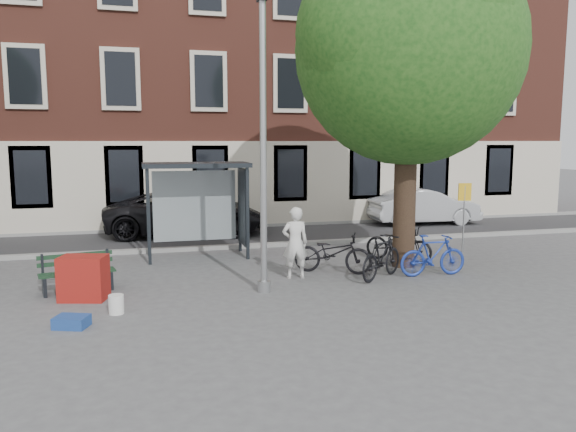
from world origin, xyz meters
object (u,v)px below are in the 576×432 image
(bike_d, at_px, (382,257))
(car_silver, at_px, (424,206))
(painter, at_px, (295,243))
(notice_sign, at_px, (464,203))
(car_dark, at_px, (186,213))
(bike_a, at_px, (333,253))
(lamppost, at_px, (263,161))
(bike_c, at_px, (399,243))
(bike_b, at_px, (433,255))
(bench, at_px, (77,274))
(bus_shelter, at_px, (210,188))
(red_stand, at_px, (84,278))

(bike_d, xyz_separation_m, car_silver, (5.22, 7.61, 0.17))
(painter, xyz_separation_m, notice_sign, (4.96, 0.84, 0.70))
(painter, bearing_deg, car_dark, -70.98)
(bike_a, distance_m, notice_sign, 4.11)
(lamppost, xyz_separation_m, bike_c, (4.16, 2.09, -2.30))
(bike_b, relative_size, notice_sign, 0.80)
(bench, distance_m, bike_a, 5.87)
(bike_c, bearing_deg, bus_shelter, 113.52)
(car_silver, height_order, red_stand, car_silver)
(bench, relative_size, red_stand, 1.79)
(car_silver, bearing_deg, lamppost, 137.58)
(bike_d, xyz_separation_m, car_dark, (-3.89, 7.48, 0.24))
(bike_d, bearing_deg, painter, 37.07)
(lamppost, distance_m, painter, 2.39)
(car_silver, height_order, notice_sign, notice_sign)
(bike_a, xyz_separation_m, bike_c, (2.16, 0.82, -0.02))
(bench, xyz_separation_m, car_dark, (2.88, 6.80, 0.39))
(lamppost, height_order, bike_c, lamppost)
(lamppost, height_order, bike_a, lamppost)
(bike_a, xyz_separation_m, bike_d, (0.91, -0.84, 0.02))
(bus_shelter, bearing_deg, bike_b, -37.77)
(bike_a, relative_size, bike_c, 1.04)
(lamppost, bearing_deg, car_dark, 97.06)
(bike_c, height_order, car_dark, car_dark)
(bike_c, bearing_deg, bike_d, -170.33)
(bike_d, xyz_separation_m, notice_sign, (3.02, 1.41, 1.03))
(bus_shelter, distance_m, painter, 3.65)
(notice_sign, bearing_deg, bike_d, -146.54)
(bike_d, distance_m, car_silver, 9.23)
(car_dark, bearing_deg, bike_a, -150.54)
(bus_shelter, height_order, bench, bus_shelter)
(lamppost, bearing_deg, red_stand, 174.36)
(painter, height_order, bike_b, painter)
(lamppost, relative_size, bike_b, 3.65)
(notice_sign, bearing_deg, car_dark, 147.14)
(notice_sign, bearing_deg, bike_a, -163.36)
(bus_shelter, distance_m, red_stand, 5.05)
(bus_shelter, xyz_separation_m, car_dark, (-0.37, 3.80, -1.16))
(bike_c, bearing_deg, bench, 143.50)
(bike_b, distance_m, notice_sign, 2.49)
(painter, relative_size, bike_b, 1.01)
(lamppost, height_order, car_dark, lamppost)
(notice_sign, bearing_deg, car_silver, 78.86)
(painter, height_order, notice_sign, notice_sign)
(painter, relative_size, bench, 1.05)
(bike_b, bearing_deg, red_stand, 91.54)
(bench, height_order, notice_sign, notice_sign)
(bike_b, height_order, bike_c, bike_b)
(bench, relative_size, bike_d, 0.93)
(bus_shelter, relative_size, bench, 1.77)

